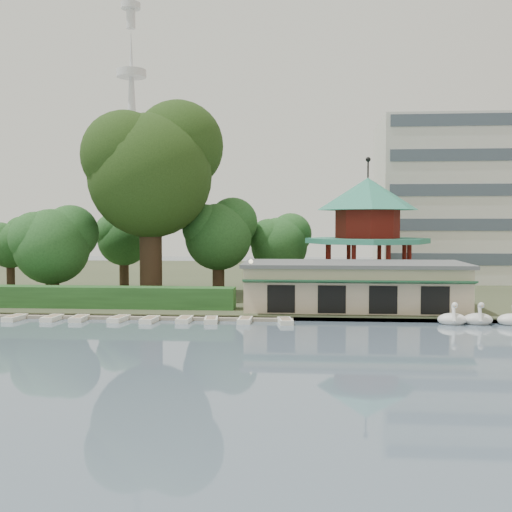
# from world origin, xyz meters

# --- Properties ---
(ground_plane) EXTENTS (220.00, 220.00, 0.00)m
(ground_plane) POSITION_xyz_m (0.00, 0.00, 0.00)
(ground_plane) COLOR slate
(ground_plane) RESTS_ON ground
(shore) EXTENTS (220.00, 70.00, 0.40)m
(shore) POSITION_xyz_m (0.00, 52.00, 0.20)
(shore) COLOR #424930
(shore) RESTS_ON ground
(embankment) EXTENTS (220.00, 0.60, 0.30)m
(embankment) POSITION_xyz_m (0.00, 17.30, 0.15)
(embankment) COLOR gray
(embankment) RESTS_ON ground
(dock) EXTENTS (34.00, 1.60, 0.24)m
(dock) POSITION_xyz_m (-12.00, 17.20, 0.12)
(dock) COLOR gray
(dock) RESTS_ON ground
(boathouse) EXTENTS (18.60, 9.39, 3.90)m
(boathouse) POSITION_xyz_m (10.00, 21.97, 2.37)
(boathouse) COLOR beige
(boathouse) RESTS_ON shore
(pavilion) EXTENTS (12.40, 12.40, 13.50)m
(pavilion) POSITION_xyz_m (12.00, 32.00, 7.48)
(pavilion) COLOR beige
(pavilion) RESTS_ON shore
(broadcast_tower) EXTENTS (8.00, 8.00, 96.00)m
(broadcast_tower) POSITION_xyz_m (-42.00, 140.00, 33.98)
(broadcast_tower) COLOR silver
(broadcast_tower) RESTS_ON ground
(hedge) EXTENTS (30.00, 2.00, 1.80)m
(hedge) POSITION_xyz_m (-15.00, 20.50, 1.30)
(hedge) COLOR #285925
(hedge) RESTS_ON shore
(lamp_post) EXTENTS (0.36, 0.36, 4.28)m
(lamp_post) POSITION_xyz_m (1.50, 19.00, 3.34)
(lamp_post) COLOR black
(lamp_post) RESTS_ON shore
(big_tree) EXTENTS (13.06, 12.17, 19.20)m
(big_tree) POSITION_xyz_m (-8.84, 28.19, 13.10)
(big_tree) COLOR #3A281C
(big_tree) RESTS_ON shore
(small_trees) EXTENTS (39.37, 16.73, 9.83)m
(small_trees) POSITION_xyz_m (-12.29, 30.94, 5.99)
(small_trees) COLOR #3A281C
(small_trees) RESTS_ON shore
(moored_rowboats) EXTENTS (32.75, 2.73, 0.36)m
(moored_rowboats) POSITION_xyz_m (-11.41, 15.79, 0.18)
(moored_rowboats) COLOR white
(moored_rowboats) RESTS_ON ground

